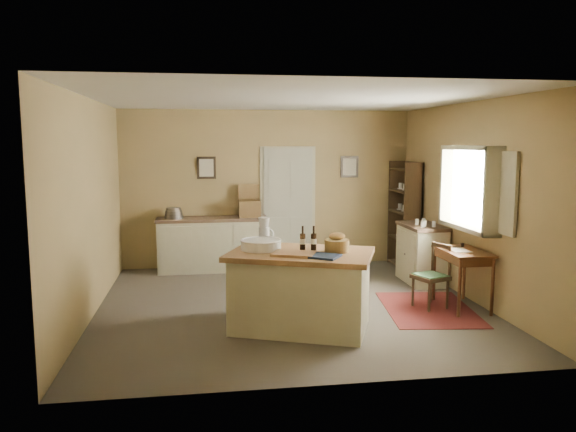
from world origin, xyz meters
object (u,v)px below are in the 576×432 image
work_island (300,288)px  desk_chair (431,277)px  sideboard (213,242)px  right_cabinet (422,253)px  writing_desk (463,258)px  shelving_unit (407,215)px

work_island → desk_chair: size_ratio=2.30×
sideboard → right_cabinet: sideboard is taller
sideboard → desk_chair: sideboard is taller
work_island → sideboard: (-0.94, 3.14, -0.00)m
writing_desk → desk_chair: desk_chair is taller
work_island → writing_desk: (2.23, 0.49, 0.18)m
sideboard → desk_chair: (2.76, -2.59, -0.07)m
work_island → writing_desk: size_ratio=2.22×
work_island → writing_desk: bearing=34.2°
writing_desk → work_island: bearing=-167.7°
work_island → desk_chair: work_island is taller
writing_desk → sideboard: bearing=140.0°
right_cabinet → sideboard: bearing=157.9°
sideboard → shelving_unit: shelving_unit is taller
work_island → desk_chair: bearing=38.6°
right_cabinet → shelving_unit: size_ratio=0.54×
work_island → right_cabinet: size_ratio=1.90×
sideboard → shelving_unit: (3.31, -0.20, 0.43)m
desk_chair → shelving_unit: shelving_unit is taller
desk_chair → shelving_unit: size_ratio=0.45×
right_cabinet → desk_chair: bearing=-107.2°
desk_chair → right_cabinet: right_cabinet is taller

